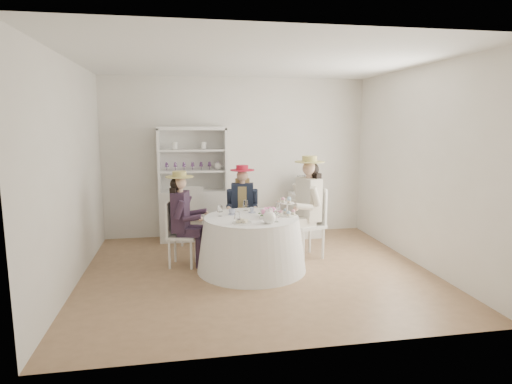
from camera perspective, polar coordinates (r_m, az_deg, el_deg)
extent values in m
plane|color=brown|center=(5.75, 0.18, -10.54)|extent=(4.50, 4.50, 0.00)
plane|color=white|center=(5.46, 0.19, 17.18)|extent=(4.50, 4.50, 0.00)
plane|color=silver|center=(7.41, -2.57, 4.62)|extent=(4.50, 0.00, 4.50)
plane|color=silver|center=(3.51, 6.00, -0.60)|extent=(4.50, 0.00, 4.50)
plane|color=silver|center=(5.51, -23.53, 2.26)|extent=(0.00, 4.50, 4.50)
plane|color=silver|center=(6.25, 20.98, 3.15)|extent=(0.00, 4.50, 4.50)
cone|color=white|center=(5.73, -0.60, -6.95)|extent=(1.45, 1.45, 0.70)
cylinder|color=white|center=(5.64, -0.61, -3.44)|extent=(1.25, 1.25, 0.02)
cube|color=silver|center=(7.24, -8.30, -3.05)|extent=(1.15, 0.54, 0.83)
cube|color=silver|center=(7.29, -8.52, 4.40)|extent=(1.11, 0.16, 1.02)
cube|color=silver|center=(7.08, -8.57, 8.40)|extent=(1.15, 0.54, 0.06)
cube|color=silver|center=(7.11, -12.82, 4.16)|extent=(0.08, 0.42, 1.02)
cube|color=silver|center=(7.14, -4.14, 4.38)|extent=(0.08, 0.42, 1.02)
cube|color=silver|center=(7.12, -8.44, 2.80)|extent=(1.07, 0.48, 0.03)
cube|color=silver|center=(7.09, -8.50, 5.55)|extent=(1.07, 0.48, 0.03)
sphere|color=white|center=(7.14, -5.10, 3.47)|extent=(0.13, 0.13, 0.13)
cube|color=silver|center=(7.45, 6.58, -3.00)|extent=(0.51, 0.51, 0.75)
cylinder|color=black|center=(7.36, 6.65, 0.99)|extent=(0.32, 0.32, 0.30)
cube|color=silver|center=(5.94, -9.77, -5.82)|extent=(0.45, 0.45, 0.04)
cylinder|color=silver|center=(5.83, -8.64, -8.27)|extent=(0.03, 0.03, 0.41)
cylinder|color=silver|center=(6.10, -8.01, -7.44)|extent=(0.03, 0.03, 0.41)
cylinder|color=silver|center=(5.90, -11.47, -8.13)|extent=(0.03, 0.03, 0.41)
cylinder|color=silver|center=(6.17, -10.73, -7.32)|extent=(0.03, 0.03, 0.41)
cube|color=silver|center=(5.92, -11.41, -3.41)|extent=(0.11, 0.35, 0.46)
cube|color=black|center=(5.86, -10.04, -2.57)|extent=(0.26, 0.37, 0.54)
cube|color=black|center=(5.82, -8.92, -5.36)|extent=(0.34, 0.19, 0.11)
cylinder|color=black|center=(5.86, -7.61, -8.03)|extent=(0.09, 0.09, 0.43)
cylinder|color=black|center=(5.66, -10.17, -2.33)|extent=(0.18, 0.12, 0.25)
cube|color=black|center=(5.97, -8.56, -4.96)|extent=(0.34, 0.19, 0.11)
cylinder|color=black|center=(6.02, -7.28, -7.56)|extent=(0.09, 0.09, 0.43)
cylinder|color=black|center=(6.03, -9.27, -1.60)|extent=(0.18, 0.12, 0.25)
cylinder|color=#D8A889|center=(5.81, -10.12, 0.20)|extent=(0.08, 0.08, 0.07)
sphere|color=#D8A889|center=(5.80, -10.15, 1.20)|extent=(0.18, 0.18, 0.18)
sphere|color=black|center=(5.81, -10.54, 1.06)|extent=(0.18, 0.18, 0.18)
cube|color=black|center=(5.85, -10.78, -1.04)|extent=(0.13, 0.23, 0.35)
cylinder|color=tan|center=(5.79, -10.17, 2.01)|extent=(0.37, 0.37, 0.01)
cylinder|color=tan|center=(5.78, -10.18, 2.38)|extent=(0.19, 0.19, 0.07)
cube|color=silver|center=(6.63, -1.82, -4.11)|extent=(0.43, 0.43, 0.04)
cylinder|color=silver|center=(6.54, -3.14, -6.22)|extent=(0.03, 0.03, 0.41)
cylinder|color=silver|center=(6.53, -0.53, -6.22)|extent=(0.03, 0.03, 0.41)
cylinder|color=silver|center=(6.83, -3.03, -5.56)|extent=(0.03, 0.03, 0.41)
cylinder|color=silver|center=(6.82, -0.53, -5.56)|extent=(0.03, 0.03, 0.41)
cube|color=silver|center=(6.74, -1.79, -1.71)|extent=(0.35, 0.09, 0.46)
cube|color=#192032|center=(6.57, -1.83, -1.16)|extent=(0.36, 0.24, 0.54)
cube|color=tan|center=(6.57, -1.83, -1.16)|extent=(0.16, 0.22, 0.46)
cube|color=#192032|center=(6.50, -2.58, -3.70)|extent=(0.17, 0.33, 0.11)
cylinder|color=#192032|center=(6.45, -2.60, -6.36)|extent=(0.09, 0.09, 0.43)
cylinder|color=#192032|center=(6.53, -3.52, -0.66)|extent=(0.11, 0.17, 0.25)
cube|color=#192032|center=(6.50, -1.11, -3.70)|extent=(0.17, 0.33, 0.11)
cylinder|color=#192032|center=(6.44, -1.11, -6.36)|extent=(0.09, 0.09, 0.43)
cylinder|color=#192032|center=(6.52, -0.15, -0.66)|extent=(0.11, 0.17, 0.25)
cylinder|color=#D8A889|center=(6.53, -1.84, 1.32)|extent=(0.08, 0.08, 0.07)
sphere|color=#D8A889|center=(6.51, -1.84, 2.21)|extent=(0.18, 0.18, 0.18)
sphere|color=tan|center=(6.56, -1.84, 2.13)|extent=(0.18, 0.18, 0.18)
cube|color=tan|center=(6.62, -1.82, 0.30)|extent=(0.23, 0.11, 0.35)
cylinder|color=red|center=(6.50, -1.85, 2.94)|extent=(0.37, 0.37, 0.01)
cylinder|color=red|center=(6.50, -1.85, 3.26)|extent=(0.19, 0.19, 0.07)
cube|color=silver|center=(6.25, 6.81, -4.47)|extent=(0.53, 0.53, 0.04)
cylinder|color=silver|center=(6.35, 4.66, -6.45)|extent=(0.04, 0.04, 0.46)
cylinder|color=silver|center=(6.08, 6.34, -7.19)|extent=(0.04, 0.04, 0.46)
cylinder|color=silver|center=(6.53, 7.17, -6.05)|extent=(0.04, 0.04, 0.46)
cylinder|color=silver|center=(6.27, 8.92, -6.75)|extent=(0.04, 0.04, 0.46)
cube|color=silver|center=(6.29, 8.29, -1.76)|extent=(0.15, 0.39, 0.53)
cube|color=beige|center=(6.18, 7.04, -0.94)|extent=(0.31, 0.42, 0.61)
cube|color=beige|center=(6.24, 5.38, -3.68)|extent=(0.38, 0.24, 0.13)
cylinder|color=beige|center=(6.24, 4.19, -6.64)|extent=(0.11, 0.11, 0.48)
cylinder|color=beige|center=(6.32, 5.63, -0.01)|extent=(0.20, 0.14, 0.29)
cube|color=beige|center=(6.08, 6.34, -4.02)|extent=(0.38, 0.24, 0.13)
cylinder|color=beige|center=(6.08, 5.12, -7.07)|extent=(0.11, 0.11, 0.48)
cylinder|color=beige|center=(5.97, 7.90, -0.61)|extent=(0.20, 0.14, 0.29)
cylinder|color=#D8A889|center=(6.13, 7.10, 2.05)|extent=(0.09, 0.09, 0.08)
sphere|color=#D8A889|center=(6.11, 7.13, 3.13)|extent=(0.20, 0.20, 0.20)
sphere|color=black|center=(6.14, 7.49, 3.00)|extent=(0.20, 0.20, 0.20)
cube|color=black|center=(6.20, 7.72, 0.74)|extent=(0.15, 0.27, 0.40)
cylinder|color=tan|center=(6.11, 7.14, 4.01)|extent=(0.42, 0.42, 0.01)
cylinder|color=tan|center=(6.10, 7.15, 4.40)|extent=(0.21, 0.21, 0.08)
cube|color=silver|center=(7.00, -8.59, -3.25)|extent=(0.40, 0.40, 0.04)
cylinder|color=silver|center=(7.21, -7.29, -4.71)|extent=(0.04, 0.04, 0.43)
cylinder|color=silver|center=(7.21, -9.81, -4.77)|extent=(0.04, 0.04, 0.43)
cylinder|color=silver|center=(6.91, -7.23, -5.33)|extent=(0.04, 0.04, 0.43)
cylinder|color=silver|center=(6.91, -9.86, -5.40)|extent=(0.04, 0.04, 0.43)
cube|color=silver|center=(6.78, -8.64, -1.37)|extent=(0.38, 0.04, 0.49)
imported|color=white|center=(5.78, -3.20, -2.69)|extent=(0.11, 0.11, 0.07)
imported|color=white|center=(5.89, -0.53, -2.47)|extent=(0.09, 0.09, 0.07)
imported|color=white|center=(5.79, 1.74, -2.70)|extent=(0.09, 0.09, 0.06)
imported|color=white|center=(5.64, 1.59, -3.05)|extent=(0.28, 0.28, 0.06)
sphere|color=pink|center=(5.57, 2.29, -2.53)|extent=(0.07, 0.07, 0.07)
sphere|color=white|center=(5.60, 2.12, -2.47)|extent=(0.07, 0.07, 0.07)
sphere|color=pink|center=(5.61, 1.81, -2.43)|extent=(0.07, 0.07, 0.07)
sphere|color=white|center=(5.61, 1.45, -2.43)|extent=(0.07, 0.07, 0.07)
sphere|color=pink|center=(5.59, 1.16, -2.47)|extent=(0.07, 0.07, 0.07)
sphere|color=white|center=(5.56, 1.03, -2.54)|extent=(0.07, 0.07, 0.07)
sphere|color=pink|center=(5.52, 1.10, -2.61)|extent=(0.07, 0.07, 0.07)
sphere|color=white|center=(5.50, 1.35, -2.67)|extent=(0.07, 0.07, 0.07)
sphere|color=pink|center=(5.49, 1.71, -2.69)|extent=(0.07, 0.07, 0.07)
sphere|color=white|center=(5.50, 2.05, -2.66)|extent=(0.07, 0.07, 0.07)
sphere|color=pink|center=(5.53, 2.27, -2.61)|extent=(0.07, 0.07, 0.07)
sphere|color=white|center=(5.27, 1.79, -3.42)|extent=(0.16, 0.16, 0.16)
cylinder|color=white|center=(5.29, 2.86, -3.28)|extent=(0.10, 0.03, 0.08)
cylinder|color=white|center=(5.25, 1.79, -2.54)|extent=(0.04, 0.04, 0.02)
cylinder|color=white|center=(5.30, -1.88, -4.11)|extent=(0.24, 0.24, 0.01)
cube|color=beige|center=(5.27, -2.36, -3.94)|extent=(0.06, 0.04, 0.03)
cube|color=beige|center=(5.29, -1.88, -3.75)|extent=(0.06, 0.05, 0.03)
cube|color=beige|center=(5.32, -1.41, -3.81)|extent=(0.07, 0.06, 0.03)
cube|color=beige|center=(5.32, -2.14, -3.67)|extent=(0.07, 0.07, 0.03)
cube|color=beige|center=(5.26, -1.52, -3.96)|extent=(0.06, 0.07, 0.03)
cylinder|color=white|center=(5.72, 4.14, -3.11)|extent=(0.26, 0.26, 0.01)
cylinder|color=white|center=(5.71, 4.15, -2.33)|extent=(0.02, 0.02, 0.17)
cylinder|color=white|center=(5.69, 4.16, -1.47)|extent=(0.19, 0.19, 0.01)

